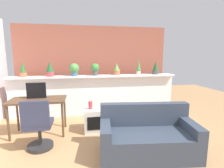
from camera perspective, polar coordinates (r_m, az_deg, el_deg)
The scene contains 17 objects.
ground_plane at distance 3.15m, azimuth -1.82°, elevation -21.76°, with size 12.00×12.00×0.00m, color tan.
divider_wall at distance 4.81m, azimuth -5.40°, elevation -3.86°, with size 4.47×0.16×1.06m, color white.
plant_shelf at distance 4.67m, azimuth -5.46°, elevation 2.60°, with size 4.47×0.36×0.04m, color white.
brick_wall_behind at distance 5.29m, azimuth -6.09°, elevation 5.23°, with size 4.47×0.10×2.50m, color #9E5442.
potted_plant_0 at distance 4.85m, azimuth -27.52°, elevation 4.24°, with size 0.17×0.17×0.40m.
potted_plant_1 at distance 4.66m, azimuth -19.98°, elevation 4.75°, with size 0.18×0.18×0.39m.
potted_plant_2 at distance 4.61m, azimuth -12.47°, elevation 4.88°, with size 0.26×0.26×0.33m.
potted_plant_3 at distance 4.66m, azimuth -5.65°, elevation 5.11°, with size 0.23×0.23×0.33m.
potted_plant_4 at distance 4.77m, azimuth 1.56°, elevation 4.92°, with size 0.18×0.18×0.33m.
potted_plant_5 at distance 4.91m, azimuth 8.84°, elevation 5.28°, with size 0.12×0.12×0.41m.
potted_plant_6 at distance 5.12m, azimuth 14.30°, elevation 5.28°, with size 0.18×0.18×0.38m.
desk at distance 3.86m, azimuth -23.38°, elevation -5.84°, with size 1.10×0.60×0.75m.
tv_monitor at distance 3.89m, azimuth -23.88°, elevation -1.98°, with size 0.38×0.04×0.33m, color black.
office_chair at distance 3.30m, azimuth -23.29°, elevation -13.47°, with size 0.44×0.45×0.91m.
side_cube_shelf at distance 3.82m, azimuth -6.19°, elevation -11.83°, with size 0.40×0.41×0.50m.
vase_on_shelf at distance 3.72m, azimuth -7.19°, elevation -6.98°, with size 0.08×0.08×0.17m, color #CC3D47.
couch at distance 3.05m, azimuth 11.64°, elevation -16.92°, with size 1.64×0.95×0.80m.
Camera 1 is at (-0.39, -2.66, 1.62)m, focal length 27.47 mm.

